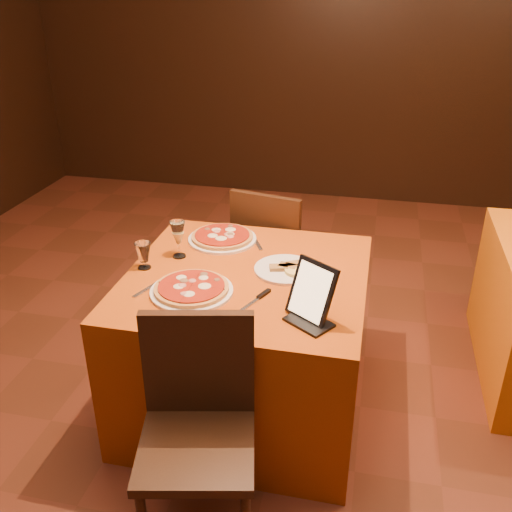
% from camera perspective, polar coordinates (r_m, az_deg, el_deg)
% --- Properties ---
extents(floor, '(6.00, 7.00, 0.01)m').
position_cam_1_polar(floor, '(2.79, 1.67, -19.60)').
color(floor, '#5E2D19').
rests_on(floor, ground).
extents(wall_back, '(6.00, 0.01, 2.80)m').
position_cam_1_polar(wall_back, '(5.45, 9.37, 19.84)').
color(wall_back, black).
rests_on(wall_back, floor).
extents(main_table, '(1.10, 1.10, 0.75)m').
position_cam_1_polar(main_table, '(2.84, -0.91, -8.53)').
color(main_table, '#AA440A').
rests_on(main_table, floor).
extents(chair_main_near, '(0.46, 0.46, 0.91)m').
position_cam_1_polar(chair_main_near, '(2.20, -5.96, -18.44)').
color(chair_main_near, black).
rests_on(chair_main_near, floor).
extents(chair_main_far, '(0.50, 0.50, 0.91)m').
position_cam_1_polar(chair_main_far, '(3.48, 2.15, 0.06)').
color(chair_main_far, black).
rests_on(chair_main_far, floor).
extents(pizza_near, '(0.36, 0.36, 0.03)m').
position_cam_1_polar(pizza_near, '(2.50, -6.46, -3.34)').
color(pizza_near, white).
rests_on(pizza_near, main_table).
extents(pizza_far, '(0.36, 0.36, 0.03)m').
position_cam_1_polar(pizza_far, '(2.97, -3.39, 1.84)').
color(pizza_far, white).
rests_on(pizza_far, main_table).
extents(cutlet_dish, '(0.30, 0.30, 0.03)m').
position_cam_1_polar(cutlet_dish, '(2.67, 2.99, -1.23)').
color(cutlet_dish, white).
rests_on(cutlet_dish, main_table).
extents(wine_glass, '(0.10, 0.10, 0.19)m').
position_cam_1_polar(wine_glass, '(2.79, -7.78, 1.69)').
color(wine_glass, '#E3D481').
rests_on(wine_glass, main_table).
extents(water_glass, '(0.08, 0.08, 0.13)m').
position_cam_1_polar(water_glass, '(2.72, -11.19, 0.03)').
color(water_glass, white).
rests_on(water_glass, main_table).
extents(tablet, '(0.22, 0.19, 0.24)m').
position_cam_1_polar(tablet, '(2.27, 5.59, -3.53)').
color(tablet, black).
rests_on(tablet, main_table).
extents(knife, '(0.10, 0.19, 0.01)m').
position_cam_1_polar(knife, '(2.41, -0.40, -4.73)').
color(knife, silver).
rests_on(knife, main_table).
extents(fork_near, '(0.08, 0.17, 0.01)m').
position_cam_1_polar(fork_near, '(2.56, -10.79, -3.25)').
color(fork_near, silver).
rests_on(fork_near, main_table).
extents(fork_far, '(0.10, 0.17, 0.01)m').
position_cam_1_polar(fork_far, '(2.94, 0.08, 1.31)').
color(fork_far, silver).
rests_on(fork_far, main_table).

